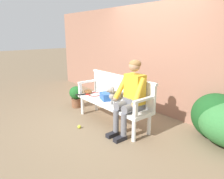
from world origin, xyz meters
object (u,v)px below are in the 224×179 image
at_px(tennis_ball, 79,127).
at_px(baseball_glove, 88,92).
at_px(person_seated, 131,95).
at_px(dog_on_bench, 115,95).
at_px(sports_bag, 106,96).
at_px(garden_bench, 112,105).
at_px(tennis_racket, 93,94).
at_px(potted_plant, 76,95).

bearing_deg(tennis_ball, baseball_glove, 133.70).
distance_m(person_seated, dog_on_bench, 0.38).
bearing_deg(dog_on_bench, tennis_ball, -123.79).
height_order(dog_on_bench, sports_bag, dog_on_bench).
relative_size(dog_on_bench, sports_bag, 1.34).
bearing_deg(baseball_glove, tennis_ball, -30.66).
bearing_deg(baseball_glove, sports_bag, 20.39).
xyz_separation_m(garden_bench, tennis_ball, (-0.21, -0.64, -0.36)).
bearing_deg(person_seated, tennis_racket, 179.70).
height_order(person_seated, sports_bag, person_seated).
height_order(dog_on_bench, tennis_racket, dog_on_bench).
bearing_deg(tennis_ball, potted_plant, 151.91).
relative_size(garden_bench, person_seated, 1.33).
height_order(garden_bench, tennis_ball, garden_bench).
height_order(dog_on_bench, baseball_glove, dog_on_bench).
xyz_separation_m(baseball_glove, sports_bag, (0.59, 0.05, 0.03)).
xyz_separation_m(dog_on_bench, sports_bag, (-0.35, 0.07, -0.12)).
distance_m(tennis_racket, tennis_ball, 0.87).
bearing_deg(tennis_racket, dog_on_bench, -4.33).
distance_m(person_seated, potted_plant, 1.87).
bearing_deg(tennis_ball, person_seated, 39.89).
distance_m(dog_on_bench, sports_bag, 0.38).
bearing_deg(baseball_glove, potted_plant, -162.64).
xyz_separation_m(dog_on_bench, baseball_glove, (-0.94, 0.02, -0.14)).
distance_m(tennis_racket, baseball_glove, 0.15).
distance_m(tennis_ball, potted_plant, 1.24).
bearing_deg(dog_on_bench, potted_plant, 179.92).
height_order(tennis_racket, potted_plant, potted_plant).
bearing_deg(tennis_racket, sports_bag, 0.74).
bearing_deg(sports_bag, garden_bench, 0.27).
relative_size(person_seated, tennis_ball, 19.98).
xyz_separation_m(garden_bench, tennis_racket, (-0.63, -0.01, 0.07)).
xyz_separation_m(tennis_ball, potted_plant, (-1.07, 0.57, 0.26)).
bearing_deg(dog_on_bench, tennis_racket, 175.67).
distance_m(garden_bench, baseball_glove, 0.78).
relative_size(dog_on_bench, tennis_ball, 5.69).
xyz_separation_m(person_seated, potted_plant, (-1.81, -0.05, -0.43)).
height_order(dog_on_bench, tennis_ball, dog_on_bench).
height_order(tennis_ball, potted_plant, potted_plant).
bearing_deg(tennis_racket, person_seated, -0.30).
bearing_deg(person_seated, garden_bench, 178.64).
xyz_separation_m(sports_bag, potted_plant, (-1.10, -0.06, -0.23)).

